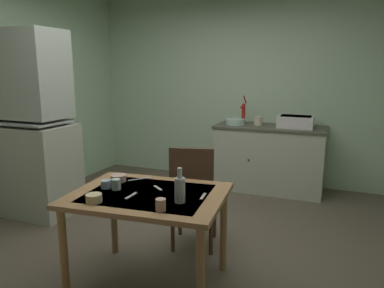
{
  "coord_description": "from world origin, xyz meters",
  "views": [
    {
      "loc": [
        1.36,
        -2.84,
        1.59
      ],
      "look_at": [
        0.17,
        0.1,
        0.94
      ],
      "focal_mm": 33.45,
      "sensor_mm": 36.0,
      "label": 1
    }
  ],
  "objects_px": {
    "chair_far_side": "(193,196)",
    "serving_bowl_wide": "(119,178)",
    "mug_dark": "(116,184)",
    "mixing_bowl_counter": "(235,122)",
    "sink_basin": "(296,122)",
    "hutch_cabinet": "(35,131)",
    "hand_pump": "(243,112)",
    "dining_table": "(149,205)",
    "glass_bottle": "(180,189)"
  },
  "relations": [
    {
      "from": "chair_far_side",
      "to": "serving_bowl_wide",
      "type": "relative_size",
      "value": 7.74
    },
    {
      "from": "serving_bowl_wide",
      "to": "mug_dark",
      "type": "distance_m",
      "value": 0.2
    },
    {
      "from": "mixing_bowl_counter",
      "to": "serving_bowl_wide",
      "type": "relative_size",
      "value": 2.06
    },
    {
      "from": "mixing_bowl_counter",
      "to": "sink_basin",
      "type": "bearing_deg",
      "value": 3.66
    },
    {
      "from": "hutch_cabinet",
      "to": "hand_pump",
      "type": "height_order",
      "value": "hutch_cabinet"
    },
    {
      "from": "sink_basin",
      "to": "dining_table",
      "type": "height_order",
      "value": "sink_basin"
    },
    {
      "from": "sink_basin",
      "to": "dining_table",
      "type": "xyz_separation_m",
      "value": [
        -0.75,
        -2.55,
        -0.32
      ]
    },
    {
      "from": "hutch_cabinet",
      "to": "mixing_bowl_counter",
      "type": "bearing_deg",
      "value": 43.96
    },
    {
      "from": "hutch_cabinet",
      "to": "chair_far_side",
      "type": "bearing_deg",
      "value": -4.01
    },
    {
      "from": "chair_far_side",
      "to": "mug_dark",
      "type": "relative_size",
      "value": 11.94
    },
    {
      "from": "serving_bowl_wide",
      "to": "mug_dark",
      "type": "xyz_separation_m",
      "value": [
        0.1,
        -0.18,
        0.01
      ]
    },
    {
      "from": "mug_dark",
      "to": "sink_basin",
      "type": "bearing_deg",
      "value": 68.7
    },
    {
      "from": "mixing_bowl_counter",
      "to": "mug_dark",
      "type": "bearing_deg",
      "value": -95.02
    },
    {
      "from": "chair_far_side",
      "to": "mug_dark",
      "type": "height_order",
      "value": "chair_far_side"
    },
    {
      "from": "hand_pump",
      "to": "glass_bottle",
      "type": "relative_size",
      "value": 1.63
    },
    {
      "from": "mixing_bowl_counter",
      "to": "serving_bowl_wide",
      "type": "xyz_separation_m",
      "value": [
        -0.32,
        -2.35,
        -0.16
      ]
    },
    {
      "from": "hutch_cabinet",
      "to": "serving_bowl_wide",
      "type": "height_order",
      "value": "hutch_cabinet"
    },
    {
      "from": "mug_dark",
      "to": "hand_pump",
      "type": "bearing_deg",
      "value": 83.35
    },
    {
      "from": "sink_basin",
      "to": "serving_bowl_wide",
      "type": "bearing_deg",
      "value": -114.67
    },
    {
      "from": "mug_dark",
      "to": "glass_bottle",
      "type": "distance_m",
      "value": 0.55
    },
    {
      "from": "sink_basin",
      "to": "mug_dark",
      "type": "height_order",
      "value": "sink_basin"
    },
    {
      "from": "hand_pump",
      "to": "chair_far_side",
      "type": "xyz_separation_m",
      "value": [
        0.05,
        -1.96,
        -0.54
      ]
    },
    {
      "from": "hutch_cabinet",
      "to": "dining_table",
      "type": "relative_size",
      "value": 1.72
    },
    {
      "from": "dining_table",
      "to": "glass_bottle",
      "type": "relative_size",
      "value": 4.9
    },
    {
      "from": "glass_bottle",
      "to": "chair_far_side",
      "type": "bearing_deg",
      "value": 104.84
    },
    {
      "from": "glass_bottle",
      "to": "dining_table",
      "type": "bearing_deg",
      "value": 163.73
    },
    {
      "from": "mixing_bowl_counter",
      "to": "glass_bottle",
      "type": "distance_m",
      "value": 2.61
    },
    {
      "from": "hand_pump",
      "to": "glass_bottle",
      "type": "height_order",
      "value": "hand_pump"
    },
    {
      "from": "glass_bottle",
      "to": "mixing_bowl_counter",
      "type": "bearing_deg",
      "value": 97.12
    },
    {
      "from": "sink_basin",
      "to": "mug_dark",
      "type": "distance_m",
      "value": 2.77
    },
    {
      "from": "serving_bowl_wide",
      "to": "glass_bottle",
      "type": "bearing_deg",
      "value": -20.61
    },
    {
      "from": "hutch_cabinet",
      "to": "sink_basin",
      "type": "height_order",
      "value": "hutch_cabinet"
    },
    {
      "from": "hand_pump",
      "to": "dining_table",
      "type": "bearing_deg",
      "value": -91.05
    },
    {
      "from": "serving_bowl_wide",
      "to": "glass_bottle",
      "type": "distance_m",
      "value": 0.69
    },
    {
      "from": "chair_far_side",
      "to": "serving_bowl_wide",
      "type": "xyz_separation_m",
      "value": [
        -0.45,
        -0.48,
        0.25
      ]
    },
    {
      "from": "hand_pump",
      "to": "glass_bottle",
      "type": "xyz_separation_m",
      "value": [
        0.24,
        -2.68,
        -0.22
      ]
    },
    {
      "from": "chair_far_side",
      "to": "sink_basin",
      "type": "bearing_deg",
      "value": 71.24
    },
    {
      "from": "mixing_bowl_counter",
      "to": "mug_dark",
      "type": "xyz_separation_m",
      "value": [
        -0.22,
        -2.53,
        -0.15
      ]
    },
    {
      "from": "sink_basin",
      "to": "glass_bottle",
      "type": "xyz_separation_m",
      "value": [
        -0.46,
        -2.64,
        -0.13
      ]
    },
    {
      "from": "hand_pump",
      "to": "mug_dark",
      "type": "bearing_deg",
      "value": -96.65
    },
    {
      "from": "hand_pump",
      "to": "serving_bowl_wide",
      "type": "relative_size",
      "value": 3.16
    },
    {
      "from": "mug_dark",
      "to": "glass_bottle",
      "type": "bearing_deg",
      "value": -6.5
    },
    {
      "from": "dining_table",
      "to": "mug_dark",
      "type": "xyz_separation_m",
      "value": [
        -0.26,
        -0.02,
        0.13
      ]
    },
    {
      "from": "mug_dark",
      "to": "glass_bottle",
      "type": "xyz_separation_m",
      "value": [
        0.55,
        -0.06,
        0.05
      ]
    },
    {
      "from": "hutch_cabinet",
      "to": "glass_bottle",
      "type": "distance_m",
      "value": 2.29
    },
    {
      "from": "sink_basin",
      "to": "hand_pump",
      "type": "relative_size",
      "value": 1.13
    },
    {
      "from": "sink_basin",
      "to": "hand_pump",
      "type": "height_order",
      "value": "hand_pump"
    },
    {
      "from": "mixing_bowl_counter",
      "to": "chair_far_side",
      "type": "height_order",
      "value": "chair_far_side"
    },
    {
      "from": "mixing_bowl_counter",
      "to": "hand_pump",
      "type": "bearing_deg",
      "value": 48.71
    },
    {
      "from": "sink_basin",
      "to": "dining_table",
      "type": "distance_m",
      "value": 2.68
    }
  ]
}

